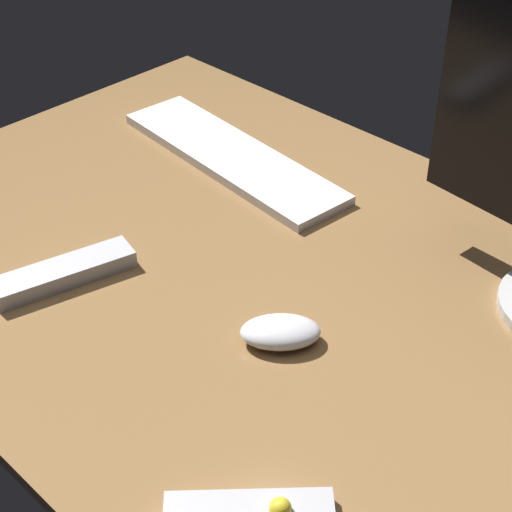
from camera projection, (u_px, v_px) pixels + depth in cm
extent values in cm
cube|color=olive|center=(304.00, 306.00, 111.41)|extent=(140.00, 84.00, 2.00)
cube|color=white|center=(232.00, 157.00, 139.34)|extent=(45.94, 15.82, 1.57)
ellipsoid|color=silver|center=(280.00, 332.00, 103.57)|extent=(11.29, 11.42, 3.08)
sphere|color=yellow|center=(280.00, 509.00, 82.04)|extent=(2.28, 2.28, 2.28)
cube|color=#B7B7BC|center=(64.00, 273.00, 113.57)|extent=(9.51, 20.02, 2.44)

